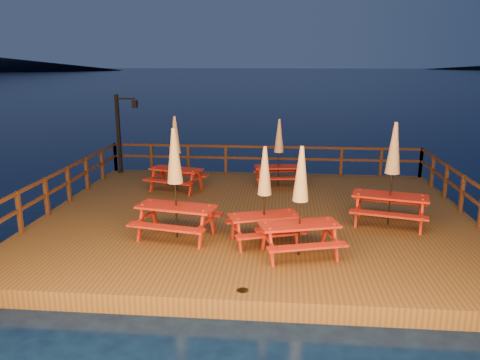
{
  "coord_description": "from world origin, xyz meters",
  "views": [
    {
      "loc": [
        0.69,
        -12.68,
        4.67
      ],
      "look_at": [
        -0.53,
        0.6,
        1.23
      ],
      "focal_mm": 35.0,
      "sensor_mm": 36.0,
      "label": 1
    }
  ],
  "objects": [
    {
      "name": "ground",
      "position": [
        0.0,
        0.0,
        0.0
      ],
      "size": [
        500.0,
        500.0,
        0.0
      ],
      "primitive_type": "plane",
      "color": "black",
      "rests_on": "ground"
    },
    {
      "name": "picnic_table_2",
      "position": [
        -1.85,
        -2.01,
        1.81
      ],
      "size": [
        2.17,
        1.9,
        2.72
      ],
      "rotation": [
        0.0,
        0.0,
        -0.2
      ],
      "color": "maroon",
      "rests_on": "deck"
    },
    {
      "name": "lamp_post",
      "position": [
        -5.39,
        4.55,
        2.2
      ],
      "size": [
        0.85,
        0.18,
        3.0
      ],
      "color": "black",
      "rests_on": "deck"
    },
    {
      "name": "deck_piles",
      "position": [
        0.0,
        0.0,
        -0.3
      ],
      "size": [
        11.44,
        9.44,
        1.4
      ],
      "color": "black",
      "rests_on": "ground"
    },
    {
      "name": "picnic_table_3",
      "position": [
        0.58,
        3.1,
        1.61
      ],
      "size": [
        1.8,
        1.55,
        2.33
      ],
      "rotation": [
        0.0,
        0.0,
        0.14
      ],
      "color": "maroon",
      "rests_on": "deck"
    },
    {
      "name": "picnic_table_4",
      "position": [
        0.3,
        -2.16,
        1.62
      ],
      "size": [
        2.0,
        1.82,
        2.35
      ],
      "rotation": [
        0.0,
        0.0,
        0.33
      ],
      "color": "maroon",
      "rests_on": "deck"
    },
    {
      "name": "railing",
      "position": [
        0.0,
        1.78,
        1.16
      ],
      "size": [
        11.8,
        9.75,
        1.1
      ],
      "color": "black",
      "rests_on": "deck"
    },
    {
      "name": "deck",
      "position": [
        0.0,
        0.0,
        0.2
      ],
      "size": [
        12.0,
        10.0,
        0.4
      ],
      "primitive_type": "cube",
      "color": "#4F3319",
      "rests_on": "ground"
    },
    {
      "name": "picnic_table_5",
      "position": [
        1.11,
        -2.83,
        1.69
      ],
      "size": [
        2.07,
        1.86,
        2.49
      ],
      "rotation": [
        0.0,
        0.0,
        0.28
      ],
      "color": "maroon",
      "rests_on": "deck"
    },
    {
      "name": "picnic_table_1",
      "position": [
        3.55,
        -0.59,
        1.82
      ],
      "size": [
        2.24,
        1.99,
        2.74
      ],
      "rotation": [
        0.0,
        0.0,
        -0.25
      ],
      "color": "maroon",
      "rests_on": "deck"
    },
    {
      "name": "picnic_table_0",
      "position": [
        -2.81,
        2.23,
        1.69
      ],
      "size": [
        2.08,
        1.87,
        2.49
      ],
      "rotation": [
        0.0,
        0.0,
        -0.29
      ],
      "color": "maroon",
      "rests_on": "deck"
    }
  ]
}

